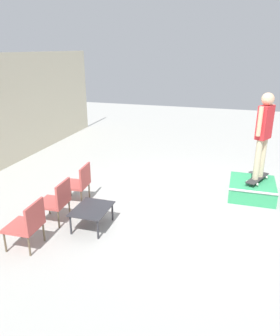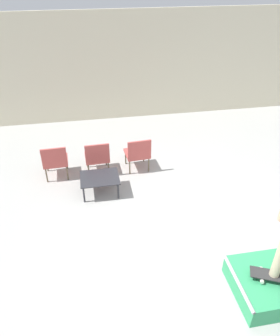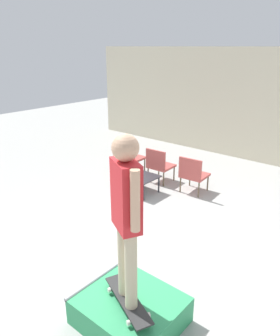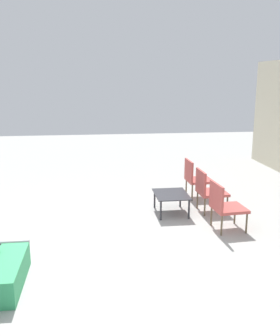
% 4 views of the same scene
% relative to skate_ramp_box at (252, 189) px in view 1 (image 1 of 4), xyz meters
% --- Properties ---
extents(ground_plane, '(24.00, 24.00, 0.00)m').
position_rel_skate_ramp_box_xyz_m(ground_plane, '(-0.88, 1.32, -0.17)').
color(ground_plane, '#A8A8A3').
extents(skate_ramp_box, '(1.12, 0.97, 0.36)m').
position_rel_skate_ramp_box_xyz_m(skate_ramp_box, '(0.00, 0.00, 0.00)').
color(skate_ramp_box, '#339E60').
rests_on(skate_ramp_box, ground_plane).
extents(skateboard_on_ramp, '(0.86, 0.52, 0.07)m').
position_rel_skate_ramp_box_xyz_m(skateboard_on_ramp, '(0.05, -0.09, 0.25)').
color(skateboard_on_ramp, '#2D2D2D').
rests_on(skateboard_on_ramp, skate_ramp_box).
extents(person_skater, '(0.51, 0.35, 1.84)m').
position_rel_skate_ramp_box_xyz_m(person_skater, '(0.05, -0.09, 1.36)').
color(person_skater, '#C6B793').
rests_on(person_skater, skateboard_on_ramp).
extents(coffee_table, '(0.78, 0.62, 0.38)m').
position_rel_skate_ramp_box_xyz_m(coffee_table, '(-2.27, 2.83, 0.17)').
color(coffee_table, '#2D2D33').
rests_on(coffee_table, ground_plane).
extents(patio_chair_left, '(0.54, 0.54, 0.82)m').
position_rel_skate_ramp_box_xyz_m(patio_chair_left, '(-3.17, 3.54, 0.28)').
color(patio_chair_left, brown).
rests_on(patio_chair_left, ground_plane).
extents(patio_chair_center, '(0.54, 0.54, 0.82)m').
position_rel_skate_ramp_box_xyz_m(patio_chair_center, '(-2.27, 3.54, 0.28)').
color(patio_chair_center, brown).
rests_on(patio_chair_center, ground_plane).
extents(patio_chair_right, '(0.56, 0.56, 0.82)m').
position_rel_skate_ramp_box_xyz_m(patio_chair_right, '(-1.36, 3.54, 0.28)').
color(patio_chair_right, brown).
rests_on(patio_chair_right, ground_plane).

